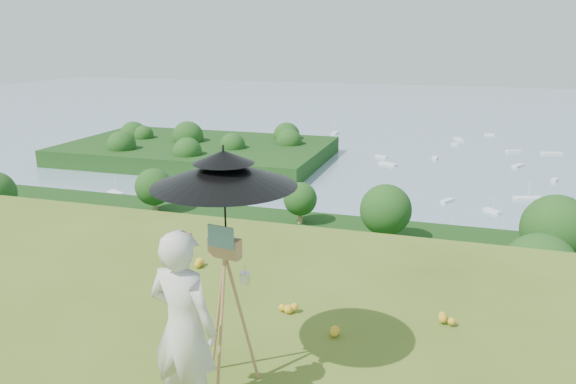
% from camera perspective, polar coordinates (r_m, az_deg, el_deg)
% --- Properties ---
extents(shoreline_tier, '(170.00, 28.00, 8.00)m').
position_cam_1_polar(shoreline_tier, '(86.68, 13.09, -11.87)').
color(shoreline_tier, gray).
rests_on(shoreline_tier, bay_water).
extents(bay_water, '(700.00, 700.00, 0.00)m').
position_cam_1_polar(bay_water, '(245.06, 16.27, 6.14)').
color(bay_water, '#7796AA').
rests_on(bay_water, ground).
extents(peninsula, '(90.00, 60.00, 12.00)m').
position_cam_1_polar(peninsula, '(178.81, -9.24, 4.91)').
color(peninsula, black).
rests_on(peninsula, bay_water).
extents(slope_trees, '(110.00, 50.00, 6.00)m').
position_cam_1_polar(slope_trees, '(41.61, 10.32, -10.80)').
color(slope_trees, '#1C4C16').
rests_on(slope_trees, forest_slope).
extents(harbor_town, '(110.00, 22.00, 5.00)m').
position_cam_1_polar(harbor_town, '(83.94, 13.36, -7.92)').
color(harbor_town, silver).
rests_on(harbor_town, shoreline_tier).
extents(moored_boats, '(140.00, 140.00, 0.70)m').
position_cam_1_polar(moored_boats, '(168.10, 11.28, 2.52)').
color(moored_boats, white).
rests_on(moored_boats, bay_water).
extents(painter, '(0.70, 0.52, 1.76)m').
position_cam_1_polar(painter, '(4.98, -10.59, -13.39)').
color(painter, silver).
rests_on(painter, ground).
extents(field_easel, '(0.71, 0.71, 1.63)m').
position_cam_1_polar(field_easel, '(5.43, -6.25, -11.45)').
color(field_easel, '#AF7F49').
rests_on(field_easel, ground).
extents(sun_umbrella, '(1.33, 1.33, 1.01)m').
position_cam_1_polar(sun_umbrella, '(5.07, -6.44, -0.84)').
color(sun_umbrella, black).
rests_on(sun_umbrella, field_easel).
extents(painter_cap, '(0.20, 0.23, 0.10)m').
position_cam_1_polar(painter_cap, '(4.64, -11.10, -4.35)').
color(painter_cap, '#DE7A86').
rests_on(painter_cap, painter).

